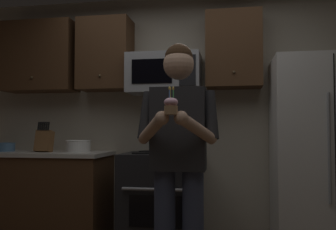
% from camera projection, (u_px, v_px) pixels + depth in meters
% --- Properties ---
extents(wall_back, '(4.40, 0.10, 2.60)m').
position_uv_depth(wall_back, '(182.00, 116.00, 4.00)').
color(wall_back, '#B7AD99').
rests_on(wall_back, ground).
extents(oven_range, '(0.76, 0.70, 0.93)m').
position_uv_depth(oven_range, '(162.00, 200.00, 3.60)').
color(oven_range, black).
rests_on(oven_range, ground).
extents(microwave, '(0.74, 0.41, 0.40)m').
position_uv_depth(microwave, '(164.00, 74.00, 3.77)').
color(microwave, '#9EA0A5').
extents(refrigerator, '(0.90, 0.75, 1.80)m').
position_uv_depth(refrigerator, '(324.00, 157.00, 3.33)').
color(refrigerator, white).
rests_on(refrigerator, ground).
extents(cabinet_row_upper, '(2.78, 0.36, 0.76)m').
position_uv_depth(cabinet_row_upper, '(112.00, 55.00, 3.93)').
color(cabinet_row_upper, '#4C301C').
extents(counter_left, '(1.44, 0.66, 0.92)m').
position_uv_depth(counter_left, '(40.00, 196.00, 3.84)').
color(counter_left, '#4C301C').
rests_on(counter_left, ground).
extents(knife_block, '(0.16, 0.15, 0.32)m').
position_uv_depth(knife_block, '(44.00, 141.00, 3.81)').
color(knife_block, brown).
rests_on(knife_block, counter_left).
extents(bowl_large_white, '(0.26, 0.26, 0.12)m').
position_uv_depth(bowl_large_white, '(78.00, 146.00, 3.85)').
color(bowl_large_white, white).
rests_on(bowl_large_white, counter_left).
extents(bowl_small_colored, '(0.20, 0.20, 0.09)m').
position_uv_depth(bowl_small_colored, '(6.00, 147.00, 3.91)').
color(bowl_small_colored, '#4C7299').
rests_on(bowl_small_colored, counter_left).
extents(person, '(0.60, 0.48, 1.76)m').
position_uv_depth(person, '(178.00, 151.00, 2.59)').
color(person, '#383F59').
rests_on(person, ground).
extents(cupcake, '(0.09, 0.09, 0.17)m').
position_uv_depth(cupcake, '(171.00, 106.00, 2.27)').
color(cupcake, '#A87F56').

